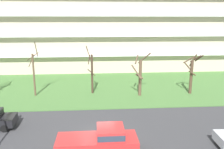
{
  "coord_description": "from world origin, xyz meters",
  "views": [
    {
      "loc": [
        -0.06,
        -16.16,
        8.9
      ],
      "look_at": [
        1.61,
        6.0,
        3.64
      ],
      "focal_mm": 37.45,
      "sensor_mm": 36.0,
      "label": 1
    }
  ],
  "objects": [
    {
      "name": "tree_far_right",
      "position": [
        11.56,
        10.41,
        2.66
      ],
      "size": [
        1.9,
        1.81,
        4.92
      ],
      "color": "#4C3828",
      "rests_on": "ground"
    },
    {
      "name": "tree_right",
      "position": [
        5.2,
        10.07,
        2.52
      ],
      "size": [
        2.31,
        2.3,
        5.18
      ],
      "color": "brown",
      "rests_on": "ground"
    },
    {
      "name": "ground",
      "position": [
        0.0,
        0.0,
        0.0
      ],
      "size": [
        160.0,
        160.0,
        0.0
      ],
      "primitive_type": "plane",
      "color": "#38383A"
    },
    {
      "name": "tree_left",
      "position": [
        -7.16,
        10.99,
        2.94
      ],
      "size": [
        1.38,
        1.36,
        6.5
      ],
      "color": "brown",
      "rests_on": "ground"
    },
    {
      "name": "grass_lawn_strip",
      "position": [
        0.0,
        14.0,
        0.04
      ],
      "size": [
        80.0,
        16.0,
        0.08
      ],
      "primitive_type": "cube",
      "color": "#477238",
      "rests_on": "ground"
    },
    {
      "name": "pickup_red_near_left",
      "position": [
        0.25,
        -2.0,
        1.02
      ],
      "size": [
        5.4,
        2.01,
        1.95
      ],
      "rotation": [
        0.0,
        0.0,
        0.0
      ],
      "color": "#B22828",
      "rests_on": "ground"
    },
    {
      "name": "tree_center",
      "position": [
        -0.44,
        11.34,
        2.68
      ],
      "size": [
        1.12,
        1.19,
        5.89
      ],
      "color": "#423023",
      "rests_on": "ground"
    },
    {
      "name": "apartment_building",
      "position": [
        0.0,
        28.87,
        7.89
      ],
      "size": [
        53.12,
        14.7,
        15.78
      ],
      "color": "beige",
      "rests_on": "ground"
    }
  ]
}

